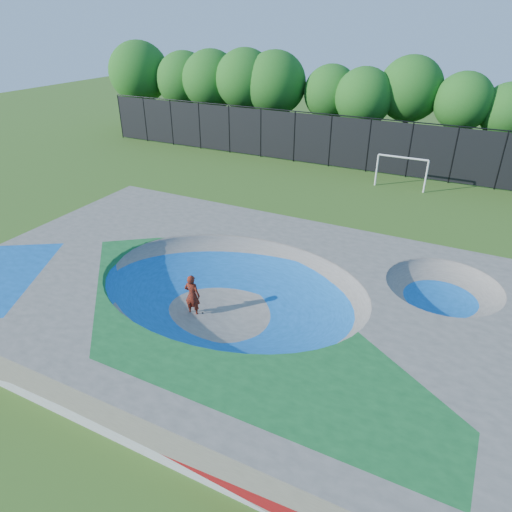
% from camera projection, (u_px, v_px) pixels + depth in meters
% --- Properties ---
extents(ground, '(120.00, 120.00, 0.00)m').
position_uv_depth(ground, '(232.00, 313.00, 18.54)').
color(ground, '#315718').
rests_on(ground, ground).
extents(skate_deck, '(22.00, 14.00, 1.50)m').
position_uv_depth(skate_deck, '(231.00, 297.00, 18.19)').
color(skate_deck, gray).
rests_on(skate_deck, ground).
extents(skater, '(0.70, 0.50, 1.80)m').
position_uv_depth(skater, '(192.00, 295.00, 18.05)').
color(skater, '#B4290E').
rests_on(skater, ground).
extents(skateboard, '(0.81, 0.41, 0.05)m').
position_uv_depth(skateboard, '(194.00, 313.00, 18.47)').
color(skateboard, black).
rests_on(skateboard, ground).
extents(soccer_goal, '(3.43, 0.12, 2.26)m').
position_uv_depth(soccer_goal, '(402.00, 167.00, 30.90)').
color(soccer_goal, white).
rests_on(soccer_goal, ground).
extents(fence, '(48.09, 0.09, 4.04)m').
position_uv_depth(fence, '(369.00, 144.00, 34.10)').
color(fence, black).
rests_on(fence, ground).
extents(treeline, '(54.67, 7.53, 8.53)m').
position_uv_depth(treeline, '(339.00, 90.00, 38.13)').
color(treeline, '#413120').
rests_on(treeline, ground).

